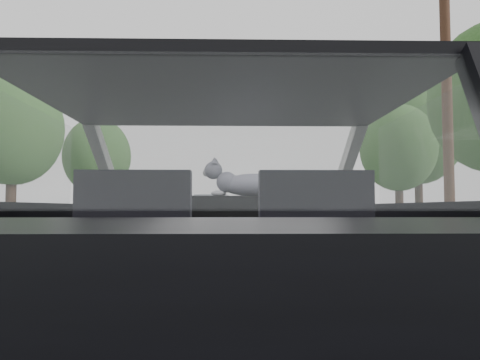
{
  "coord_description": "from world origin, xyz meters",
  "views": [
    {
      "loc": [
        0.02,
        -2.46,
        0.93
      ],
      "look_at": [
        0.09,
        0.57,
        1.11
      ],
      "focal_mm": 35.0,
      "sensor_mm": 36.0,
      "label": 1
    }
  ],
  "objects_px": {
    "cat": "(252,183)",
    "utility_pole": "(447,85)",
    "highway_sign": "(330,200)",
    "subject_car": "(226,246)",
    "other_car": "(209,209)"
  },
  "relations": [
    {
      "from": "cat",
      "to": "utility_pole",
      "type": "distance_m",
      "value": 12.15
    },
    {
      "from": "highway_sign",
      "to": "utility_pole",
      "type": "xyz_separation_m",
      "value": [
        0.33,
        -14.25,
        3.04
      ]
    },
    {
      "from": "subject_car",
      "to": "cat",
      "type": "bearing_deg",
      "value": 73.59
    },
    {
      "from": "utility_pole",
      "to": "cat",
      "type": "bearing_deg",
      "value": -121.22
    },
    {
      "from": "subject_car",
      "to": "utility_pole",
      "type": "relative_size",
      "value": 0.45
    },
    {
      "from": "cat",
      "to": "other_car",
      "type": "bearing_deg",
      "value": 102.52
    },
    {
      "from": "subject_car",
      "to": "highway_sign",
      "type": "xyz_separation_m",
      "value": [
        5.89,
        24.81,
        0.66
      ]
    },
    {
      "from": "subject_car",
      "to": "cat",
      "type": "height_order",
      "value": "subject_car"
    },
    {
      "from": "subject_car",
      "to": "highway_sign",
      "type": "relative_size",
      "value": 1.44
    },
    {
      "from": "subject_car",
      "to": "cat",
      "type": "distance_m",
      "value": 0.69
    },
    {
      "from": "cat",
      "to": "other_car",
      "type": "height_order",
      "value": "other_car"
    },
    {
      "from": "subject_car",
      "to": "highway_sign",
      "type": "bearing_deg",
      "value": 76.63
    },
    {
      "from": "cat",
      "to": "highway_sign",
      "type": "height_order",
      "value": "highway_sign"
    },
    {
      "from": "highway_sign",
      "to": "subject_car",
      "type": "bearing_deg",
      "value": -84.69
    },
    {
      "from": "utility_pole",
      "to": "subject_car",
      "type": "bearing_deg",
      "value": -120.51
    }
  ]
}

